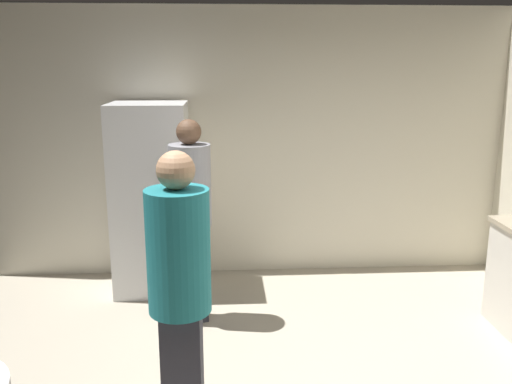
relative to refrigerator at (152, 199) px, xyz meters
name	(u,v)px	position (x,y,z in m)	size (l,w,h in m)	color
wall_back	(249,144)	(0.95, 0.43, 0.45)	(5.32, 0.06, 2.70)	silver
refrigerator	(152,199)	(0.00, 0.00, 0.00)	(0.70, 0.68, 1.80)	white
person_in_teal_shirt	(180,282)	(0.44, -2.30, 0.11)	(0.36, 0.36, 1.73)	#2D2D38
person_in_gray_shirt	(191,206)	(0.41, -0.72, 0.11)	(0.42, 0.42, 1.72)	#2D2D38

